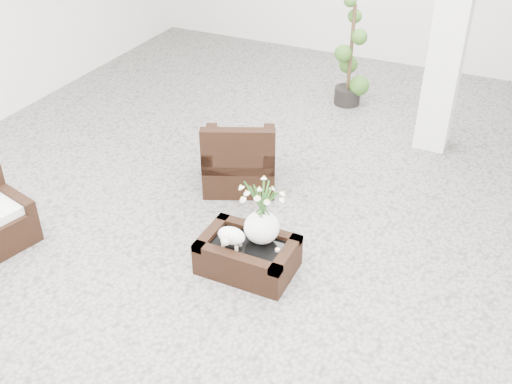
% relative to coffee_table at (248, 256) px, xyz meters
% --- Properties ---
extents(ground, '(11.00, 11.00, 0.00)m').
position_rel_coffee_table_xyz_m(ground, '(-0.11, 0.52, -0.16)').
color(ground, gray).
rests_on(ground, ground).
extents(column, '(0.40, 0.40, 3.50)m').
position_rel_coffee_table_xyz_m(column, '(1.09, 3.32, 1.59)').
color(column, white).
rests_on(column, ground).
extents(coffee_table, '(0.90, 0.60, 0.31)m').
position_rel_coffee_table_xyz_m(coffee_table, '(0.00, 0.00, 0.00)').
color(coffee_table, black).
rests_on(coffee_table, ground).
extents(sheep_figurine, '(0.28, 0.23, 0.21)m').
position_rel_coffee_table_xyz_m(sheep_figurine, '(-0.12, -0.10, 0.26)').
color(sheep_figurine, white).
rests_on(sheep_figurine, coffee_table).
extents(planter_narcissus, '(0.44, 0.44, 0.80)m').
position_rel_coffee_table_xyz_m(planter_narcissus, '(0.10, 0.10, 0.56)').
color(planter_narcissus, white).
rests_on(planter_narcissus, coffee_table).
extents(tealight, '(0.04, 0.04, 0.03)m').
position_rel_coffee_table_xyz_m(tealight, '(0.30, 0.02, 0.17)').
color(tealight, white).
rests_on(tealight, coffee_table).
extents(armchair, '(1.07, 1.06, 0.88)m').
position_rel_coffee_table_xyz_m(armchair, '(-0.78, 1.39, 0.28)').
color(armchair, black).
rests_on(armchair, ground).
extents(topiary, '(0.42, 0.42, 1.59)m').
position_rel_coffee_table_xyz_m(topiary, '(-0.32, 4.06, 0.64)').
color(topiary, '#2C5019').
rests_on(topiary, ground).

